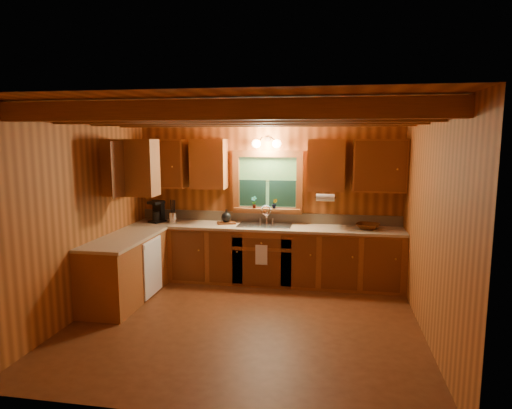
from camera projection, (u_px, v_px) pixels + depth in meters
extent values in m
plane|color=#5C2F16|center=(245.00, 322.00, 5.43)|extent=(4.20, 4.20, 0.00)
plane|color=brown|center=(244.00, 107.00, 5.04)|extent=(4.20, 4.20, 0.00)
plane|color=brown|center=(268.00, 198.00, 7.09)|extent=(4.20, 0.00, 4.20)
plane|color=brown|center=(196.00, 262.00, 3.38)|extent=(4.20, 0.00, 4.20)
plane|color=brown|center=(82.00, 213.00, 5.59)|extent=(0.00, 3.80, 3.80)
plane|color=brown|center=(431.00, 224.00, 4.88)|extent=(0.00, 3.80, 3.80)
cube|color=brown|center=(217.00, 110.00, 3.89)|extent=(4.20, 0.14, 0.18)
cube|color=brown|center=(237.00, 115.00, 4.67)|extent=(4.20, 0.14, 0.18)
cube|color=brown|center=(250.00, 118.00, 5.45)|extent=(4.20, 0.14, 0.18)
cube|color=brown|center=(261.00, 121.00, 6.23)|extent=(4.20, 0.14, 0.18)
cube|color=brown|center=(265.00, 255.00, 6.91)|extent=(4.20, 0.62, 0.86)
cube|color=brown|center=(125.00, 270.00, 6.13)|extent=(0.62, 1.60, 0.86)
cube|color=tan|center=(265.00, 227.00, 6.85)|extent=(4.20, 0.66, 0.04)
cube|color=tan|center=(125.00, 238.00, 6.07)|extent=(0.64, 1.60, 0.04)
cube|color=tan|center=(268.00, 217.00, 7.12)|extent=(4.20, 0.02, 0.16)
cube|color=white|center=(153.00, 267.00, 6.28)|extent=(0.02, 0.60, 0.80)
cube|color=brown|center=(162.00, 163.00, 7.13)|extent=(0.78, 0.34, 0.78)
cube|color=brown|center=(209.00, 164.00, 7.00)|extent=(0.55, 0.34, 0.78)
cube|color=brown|center=(326.00, 165.00, 6.68)|extent=(0.55, 0.34, 0.78)
cube|color=brown|center=(379.00, 166.00, 6.55)|extent=(0.78, 0.34, 0.78)
cube|color=brown|center=(118.00, 167.00, 6.14)|extent=(0.34, 1.10, 0.78)
cube|color=brown|center=(268.00, 154.00, 6.94)|extent=(1.12, 0.08, 0.10)
cube|color=brown|center=(267.00, 210.00, 7.08)|extent=(1.12, 0.08, 0.10)
cube|color=brown|center=(236.00, 182.00, 7.10)|extent=(0.10, 0.08, 0.80)
cube|color=brown|center=(300.00, 183.00, 6.92)|extent=(0.10, 0.08, 0.80)
cube|color=#447A35|center=(268.00, 182.00, 7.04)|extent=(0.92, 0.01, 0.80)
cube|color=#113028|center=(253.00, 193.00, 7.09)|extent=(0.42, 0.02, 0.42)
cube|color=#113028|center=(282.00, 194.00, 7.00)|extent=(0.42, 0.02, 0.42)
cylinder|color=black|center=(268.00, 181.00, 7.02)|extent=(0.92, 0.01, 0.01)
cube|color=brown|center=(267.00, 209.00, 7.03)|extent=(1.06, 0.14, 0.04)
cylinder|color=black|center=(268.00, 139.00, 6.91)|extent=(0.08, 0.03, 0.08)
cylinder|color=black|center=(261.00, 139.00, 6.87)|extent=(0.09, 0.17, 0.08)
cylinder|color=black|center=(273.00, 139.00, 6.83)|extent=(0.09, 0.17, 0.08)
sphere|color=#FFE0A5|center=(256.00, 144.00, 6.83)|extent=(0.13, 0.13, 0.13)
sphere|color=#FFE0A5|center=(277.00, 144.00, 6.77)|extent=(0.13, 0.13, 0.13)
cylinder|color=white|center=(325.00, 198.00, 6.56)|extent=(0.27, 0.11, 0.11)
cube|color=white|center=(261.00, 255.00, 6.58)|extent=(0.18, 0.01, 0.30)
cube|color=silver|center=(265.00, 225.00, 6.85)|extent=(0.82, 0.48, 0.02)
cube|color=#262628|center=(253.00, 229.00, 6.89)|extent=(0.34, 0.40, 0.14)
cube|color=#262628|center=(277.00, 230.00, 6.83)|extent=(0.34, 0.40, 0.14)
cylinder|color=silver|center=(267.00, 217.00, 7.01)|extent=(0.04, 0.04, 0.22)
torus|color=silver|center=(266.00, 210.00, 6.94)|extent=(0.16, 0.02, 0.16)
cube|color=black|center=(157.00, 221.00, 7.13)|extent=(0.19, 0.24, 0.03)
cube|color=black|center=(159.00, 210.00, 7.18)|extent=(0.19, 0.09, 0.32)
cube|color=black|center=(156.00, 202.00, 7.07)|extent=(0.19, 0.22, 0.04)
cylinder|color=black|center=(156.00, 216.00, 7.09)|extent=(0.12, 0.12, 0.14)
cylinder|color=silver|center=(173.00, 218.00, 7.07)|extent=(0.13, 0.13, 0.16)
cylinder|color=black|center=(171.00, 207.00, 7.04)|extent=(0.03, 0.04, 0.24)
cylinder|color=black|center=(172.00, 207.00, 7.05)|extent=(0.01, 0.01, 0.24)
cylinder|color=black|center=(174.00, 207.00, 7.06)|extent=(0.03, 0.04, 0.24)
cylinder|color=black|center=(175.00, 207.00, 7.06)|extent=(0.05, 0.06, 0.24)
cube|color=#613014|center=(226.00, 223.00, 7.01)|extent=(0.33, 0.29, 0.03)
sphere|color=black|center=(226.00, 217.00, 6.99)|extent=(0.16, 0.16, 0.16)
cylinder|color=black|center=(226.00, 211.00, 6.98)|extent=(0.03, 0.03, 0.04)
imported|color=#48230C|center=(368.00, 226.00, 6.58)|extent=(0.43, 0.43, 0.09)
imported|color=#613014|center=(254.00, 202.00, 7.03)|extent=(0.11, 0.09, 0.19)
imported|color=#613014|center=(275.00, 204.00, 6.98)|extent=(0.09, 0.07, 0.16)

